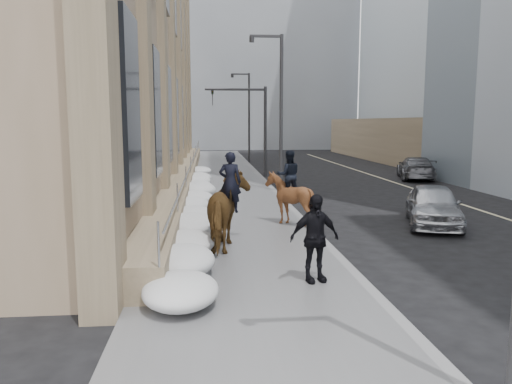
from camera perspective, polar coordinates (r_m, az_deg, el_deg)
ground at (r=12.05m, az=-1.30°, el=-9.75°), size 140.00×140.00×0.00m
sidewalk at (r=21.76m, az=-3.22°, el=-1.56°), size 5.00×80.00×0.12m
curb at (r=22.02m, az=3.61°, el=-1.45°), size 0.24×80.00×0.12m
lane_line at (r=24.53m, az=22.11°, el=-1.18°), size 0.15×70.00×0.01m
limestone_building at (r=32.15m, az=-13.95°, el=17.15°), size 6.10×44.00×18.00m
bg_building_mid at (r=72.35m, az=-1.66°, el=16.22°), size 30.00×12.00×28.00m
bg_building_far at (r=83.84m, az=-9.20°, el=12.24°), size 24.00×12.00×20.00m
streetlight_mid at (r=25.71m, az=2.54°, el=10.03°), size 1.71×0.24×8.00m
streetlight_far at (r=45.59m, az=-1.00°, el=9.15°), size 1.71×0.24×8.00m
traffic_signal at (r=33.57m, az=-0.52°, el=8.58°), size 4.10×0.22×6.00m
snow_bank at (r=19.82m, az=-7.12°, el=-1.35°), size 1.70×18.10×0.76m
mounted_horse_left at (r=14.07m, az=-3.07°, el=-1.95°), size 1.41×2.64×2.73m
mounted_horse_right at (r=17.35m, az=3.79°, el=-0.29°), size 1.51×1.69×2.58m
pedestrian at (r=11.21m, az=6.70°, el=-5.26°), size 1.24×0.73×1.98m
car_silver at (r=18.85m, az=19.59°, el=-1.41°), size 3.07×4.68×1.48m
car_grey at (r=33.78m, az=17.79°, el=2.63°), size 3.37×5.40×1.46m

